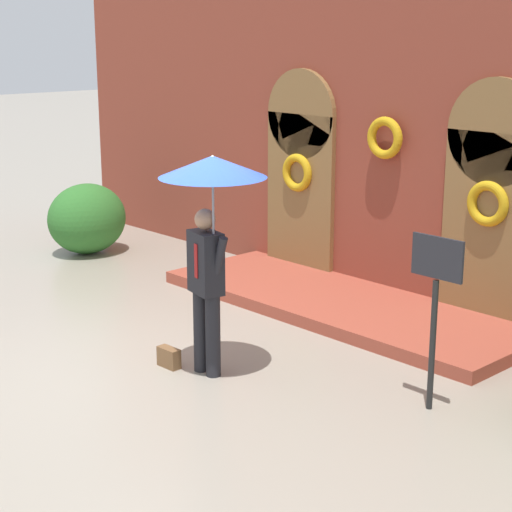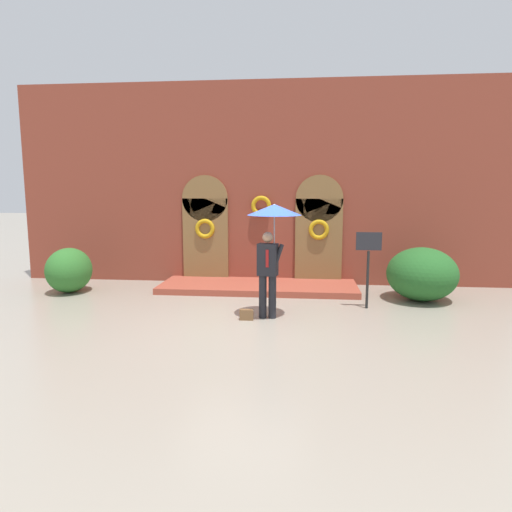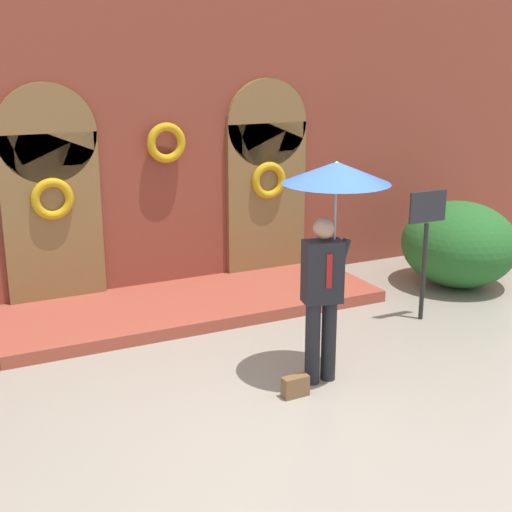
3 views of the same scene
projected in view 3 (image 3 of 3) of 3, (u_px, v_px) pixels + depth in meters
ground_plane at (301, 405)px, 7.15m from camera, size 80.00×80.00×0.00m
building_facade at (158, 106)px, 10.00m from camera, size 14.00×2.30×5.60m
person_with_umbrella at (333, 206)px, 7.19m from camera, size 1.10×1.10×2.36m
handbag at (295, 386)px, 7.30m from camera, size 0.28×0.13×0.22m
sign_post at (426, 234)px, 9.14m from camera, size 0.56×0.06×1.72m
shrub_right at (459, 244)px, 10.68m from camera, size 1.66×1.78×1.28m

